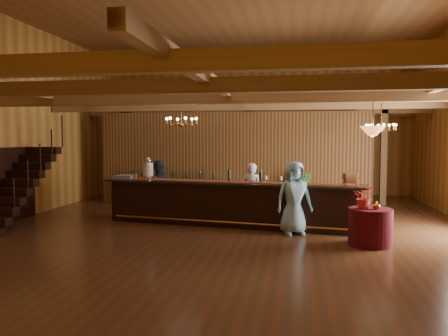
% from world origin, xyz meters
% --- Properties ---
extents(floor, '(14.00, 14.00, 0.00)m').
position_xyz_m(floor, '(0.00, 0.00, 0.00)').
color(floor, '#552C17').
rests_on(floor, ground).
extents(ceiling, '(14.00, 14.00, 0.00)m').
position_xyz_m(ceiling, '(0.00, 0.00, 5.50)').
color(ceiling, brown).
rests_on(ceiling, wall_back).
extents(wall_back, '(12.00, 0.10, 5.50)m').
position_xyz_m(wall_back, '(0.00, 7.00, 2.75)').
color(wall_back, '#C6883C').
rests_on(wall_back, floor).
extents(wall_front, '(12.00, 0.10, 5.50)m').
position_xyz_m(wall_front, '(0.00, -7.00, 2.75)').
color(wall_front, '#C6883C').
rests_on(wall_front, floor).
extents(wall_left, '(0.10, 14.00, 5.50)m').
position_xyz_m(wall_left, '(-6.00, 0.00, 2.75)').
color(wall_left, '#C6883C').
rests_on(wall_left, floor).
extents(beam_grid, '(11.90, 13.90, 0.39)m').
position_xyz_m(beam_grid, '(0.00, 0.51, 3.24)').
color(beam_grid, '#A26E41').
rests_on(beam_grid, wall_left).
extents(support_posts, '(9.20, 10.20, 3.20)m').
position_xyz_m(support_posts, '(0.00, -0.50, 1.60)').
color(support_posts, '#A26E41').
rests_on(support_posts, floor).
extents(partition_wall, '(9.00, 0.18, 3.10)m').
position_xyz_m(partition_wall, '(-0.50, 3.50, 1.55)').
color(partition_wall, brown).
rests_on(partition_wall, floor).
extents(staircase, '(1.00, 2.80, 2.00)m').
position_xyz_m(staircase, '(-5.45, -0.74, 1.00)').
color(staircase, black).
rests_on(staircase, floor).
extents(backroom_boxes, '(4.10, 0.60, 1.10)m').
position_xyz_m(backroom_boxes, '(-0.29, 5.50, 0.53)').
color(backroom_boxes, black).
rests_on(backroom_boxes, floor).
extents(tasting_bar, '(6.84, 1.77, 1.15)m').
position_xyz_m(tasting_bar, '(-0.06, 0.22, 0.58)').
color(tasting_bar, black).
rests_on(tasting_bar, floor).
extents(beverage_dispenser, '(0.26, 0.26, 0.60)m').
position_xyz_m(beverage_dispenser, '(-2.37, 0.60, 1.42)').
color(beverage_dispenser, silver).
rests_on(beverage_dispenser, tasting_bar).
extents(glass_rack_tray, '(0.50, 0.50, 0.10)m').
position_xyz_m(glass_rack_tray, '(-3.03, 0.58, 1.18)').
color(glass_rack_tray, gray).
rests_on(glass_rack_tray, tasting_bar).
extents(raffle_drum, '(0.34, 0.24, 0.30)m').
position_xyz_m(raffle_drum, '(2.89, -0.24, 1.31)').
color(raffle_drum, '#9F5830').
rests_on(raffle_drum, tasting_bar).
extents(bar_bottle_0, '(0.07, 0.07, 0.30)m').
position_xyz_m(bar_bottle_0, '(-0.09, 0.36, 1.28)').
color(bar_bottle_0, black).
rests_on(bar_bottle_0, tasting_bar).
extents(bar_bottle_1, '(0.07, 0.07, 0.30)m').
position_xyz_m(bar_bottle_1, '(0.73, 0.24, 1.28)').
color(bar_bottle_1, black).
rests_on(bar_bottle_1, tasting_bar).
extents(backbar_shelf, '(3.14, 0.72, 0.87)m').
position_xyz_m(backbar_shelf, '(-2.40, 3.15, 0.44)').
color(backbar_shelf, black).
rests_on(backbar_shelf, floor).
extents(round_table, '(0.90, 0.90, 0.78)m').
position_xyz_m(round_table, '(3.17, -1.35, 0.39)').
color(round_table, '#380710').
rests_on(round_table, floor).
extents(chandelier_left, '(0.80, 0.80, 0.68)m').
position_xyz_m(chandelier_left, '(-1.22, -0.16, 2.68)').
color(chandelier_left, '#AC6D31').
rests_on(chandelier_left, beam_grid).
extents(chandelier_right, '(0.80, 0.80, 0.81)m').
position_xyz_m(chandelier_right, '(3.88, 1.62, 2.55)').
color(chandelier_right, '#AC6D31').
rests_on(chandelier_right, beam_grid).
extents(pendant_lamp, '(0.52, 0.52, 0.90)m').
position_xyz_m(pendant_lamp, '(3.17, -1.35, 2.40)').
color(pendant_lamp, '#AC6D31').
rests_on(pendant_lamp, beam_grid).
extents(bartender, '(0.65, 0.49, 1.59)m').
position_xyz_m(bartender, '(0.43, 0.97, 0.79)').
color(bartender, white).
rests_on(bartender, floor).
extents(staff_second, '(0.96, 0.87, 1.62)m').
position_xyz_m(staff_second, '(-2.25, 1.05, 0.81)').
color(staff_second, '#262A3B').
rests_on(staff_second, floor).
extents(guest, '(0.97, 0.79, 1.72)m').
position_xyz_m(guest, '(1.58, -0.53, 0.86)').
color(guest, '#8FCDE4').
rests_on(guest, floor).
extents(floor_plant, '(0.80, 0.72, 1.19)m').
position_xyz_m(floor_plant, '(1.79, 2.97, 0.59)').
color(floor_plant, '#295823').
rests_on(floor_plant, floor).
extents(table_flowers, '(0.51, 0.46, 0.49)m').
position_xyz_m(table_flowers, '(3.03, -1.41, 1.03)').
color(table_flowers, '#D6363B').
rests_on(table_flowers, round_table).
extents(table_vase, '(0.15, 0.15, 0.27)m').
position_xyz_m(table_vase, '(3.27, -1.42, 0.91)').
color(table_vase, '#AC6D31').
rests_on(table_vase, round_table).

